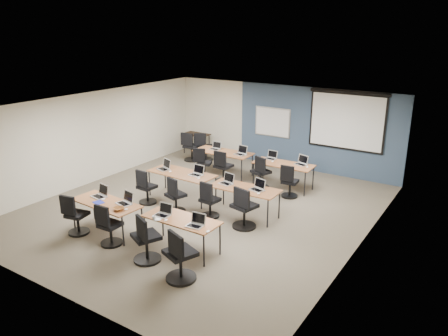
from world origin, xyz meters
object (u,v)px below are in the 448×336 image
Objects in this scene: laptop_2 at (163,213)px; laptop_10 at (271,157)px; laptop_0 at (100,194)px; task_chair_4 at (146,190)px; training_table_front_right at (181,221)px; spare_chair_a at (204,149)px; laptop_3 at (196,223)px; projector_screen at (347,118)px; task_chair_5 at (175,198)px; task_chair_11 at (289,184)px; task_chair_8 at (203,165)px; training_table_back_left at (223,153)px; training_table_front_left at (106,204)px; task_chair_10 at (261,175)px; task_chair_6 at (209,203)px; spare_chair_b at (191,149)px; laptop_6 at (227,181)px; laptop_1 at (126,201)px; task_chair_2 at (146,242)px; training_table_back_right at (283,165)px; laptop_8 at (215,147)px; laptop_9 at (241,152)px; training_table_mid_left at (182,174)px; task_chair_0 at (75,218)px; laptop_5 at (197,173)px; task_chair_1 at (109,228)px; task_chair_9 at (223,169)px; laptop_4 at (165,167)px; task_chair_3 at (180,260)px; training_table_mid_right at (244,190)px; utility_table at (196,136)px.

laptop_2 is 4.89m from laptop_10.
laptop_0 is 1.60m from task_chair_4.
spare_chair_a reaches higher than training_table_front_right.
projector_screen is at bearing 77.89° from laptop_3.
task_chair_5 reaches higher than task_chair_11.
task_chair_11 is at bearing -22.51° from task_chair_8.
training_table_front_right and training_table_back_left have the same top height.
projector_screen is 5.86m from task_chair_5.
training_table_front_left is 4.66m from task_chair_10.
training_table_front_right is 1.76m from task_chair_6.
laptop_6 is at bearing -50.06° from spare_chair_b.
laptop_6 is 1.97m from task_chair_11.
laptop_10 is at bearing 87.98° from laptop_1.
task_chair_10 is (-0.06, 4.89, -0.02)m from task_chair_2.
spare_chair_b is at bearing 167.93° from training_table_back_right.
laptop_8 is (-1.96, 4.86, -0.00)m from laptop_2.
spare_chair_b reaches higher than training_table_front_right.
task_chair_4 is (-0.04, 1.55, -0.40)m from laptop_0.
laptop_3 is at bearing -56.98° from task_chair_10.
laptop_10 is at bearing 15.63° from laptop_9.
laptop_6 is at bearing 24.29° from task_chair_4.
training_table_mid_left is 1.96× the size of task_chair_0.
task_chair_10 is (1.00, 1.72, -0.38)m from laptop_5.
laptop_10 reaches higher than task_chair_5.
laptop_2 is (1.04, 0.60, 0.40)m from task_chair_1.
training_table_front_right is 4.16m from task_chair_10.
laptop_6 is 0.34× the size of spare_chair_a.
laptop_0 is 0.36× the size of spare_chair_a.
task_chair_9 reaches higher than laptop_10.
laptop_0 is (-0.52, -2.38, 0.11)m from training_table_mid_left.
training_table_front_right is 4.92m from laptop_9.
training_table_back_left is 5.20× the size of laptop_9.
laptop_10 is at bearing 90.93° from task_chair_5.
laptop_1 reaches higher than task_chair_4.
training_table_front_right is (1.97, 0.24, -0.00)m from training_table_front_left.
laptop_4 is (-2.87, 2.43, 0.01)m from laptop_3.
task_chair_3 reaches higher than laptop_3.
task_chair_8 is at bearing 92.39° from task_chair_4.
task_chair_4 is at bearing -97.16° from laptop_9.
laptop_8 is (-3.07, 5.72, 0.35)m from task_chair_3.
training_table_back_left is 6.00× the size of laptop_8.
task_chair_3 is at bearing -55.77° from laptop_5.
task_chair_11 is at bearing 74.46° from training_table_mid_right.
task_chair_0 reaches higher than utility_table.
laptop_10 is (-0.52, 0.24, 0.11)m from training_table_back_right.
laptop_3 is 5.03m from task_chair_8.
laptop_8 is at bearing 111.18° from laptop_1.
laptop_10 is at bearing 134.13° from task_chair_11.
laptop_5 is (0.08, 3.08, 0.40)m from task_chair_1.
laptop_5 is (-1.56, 0.15, 0.11)m from training_table_mid_right.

